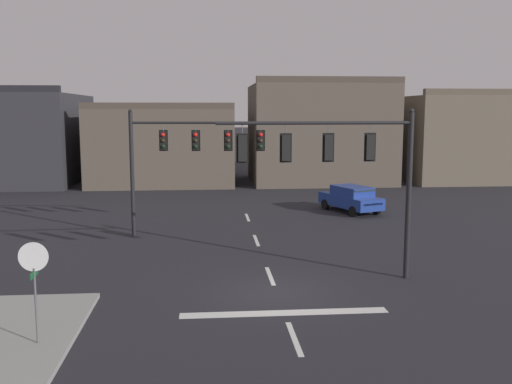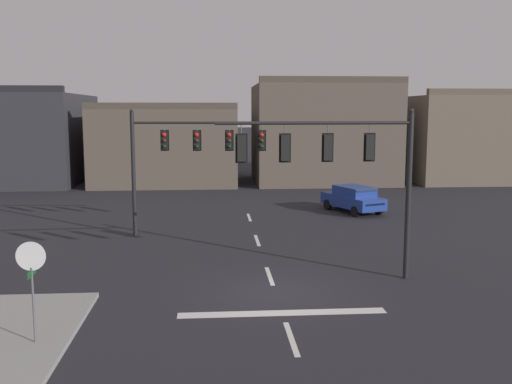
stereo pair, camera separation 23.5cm
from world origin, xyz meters
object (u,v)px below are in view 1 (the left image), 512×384
signal_mast_far_side (185,149)px  car_lot_nearside (351,198)px  signal_mast_near_side (342,160)px  stop_sign (34,268)px

signal_mast_far_side → car_lot_nearside: 11.91m
signal_mast_far_side → car_lot_nearside: bearing=30.6°
signal_mast_near_side → stop_sign: bearing=-150.2°
signal_mast_near_side → signal_mast_far_side: size_ratio=0.97×
stop_sign → signal_mast_far_side: bearing=76.0°
car_lot_nearside → signal_mast_near_side: bearing=-105.7°
stop_sign → car_lot_nearside: bearing=55.7°
signal_mast_near_side → car_lot_nearside: signal_mast_near_side is taller
signal_mast_near_side → signal_mast_far_side: 10.11m
stop_sign → car_lot_nearside: 23.43m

